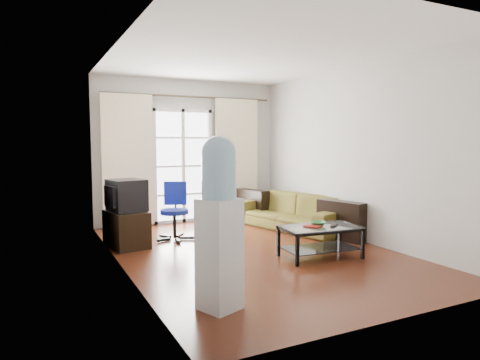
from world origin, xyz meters
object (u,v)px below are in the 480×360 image
tv_stand (126,229)px  water_cooler (219,220)px  coffee_table (320,237)px  task_chair (175,223)px  sofa (291,212)px  crt_tv (125,195)px

tv_stand → water_cooler: size_ratio=0.45×
coffee_table → tv_stand: size_ratio=1.51×
task_chair → coffee_table: bearing=-30.4°
sofa → tv_stand: sofa is taller
sofa → water_cooler: size_ratio=1.41×
water_cooler → coffee_table: bearing=6.5°
water_cooler → task_chair: bearing=58.7°
sofa → water_cooler: water_cooler is taller
crt_tv → water_cooler: bearing=-96.3°
water_cooler → crt_tv: bearing=74.2°
sofa → crt_tv: 2.91m
coffee_table → task_chair: 2.35m
sofa → coffee_table: sofa is taller
crt_tv → task_chair: size_ratio=0.65×
coffee_table → tv_stand: 2.79m
sofa → water_cooler: bearing=-57.1°
tv_stand → task_chair: (0.78, 0.13, 0.00)m
tv_stand → task_chair: task_chair is taller
tv_stand → water_cooler: water_cooler is taller
sofa → task_chair: task_chair is taller
crt_tv → task_chair: crt_tv is taller
task_chair → water_cooler: 2.99m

